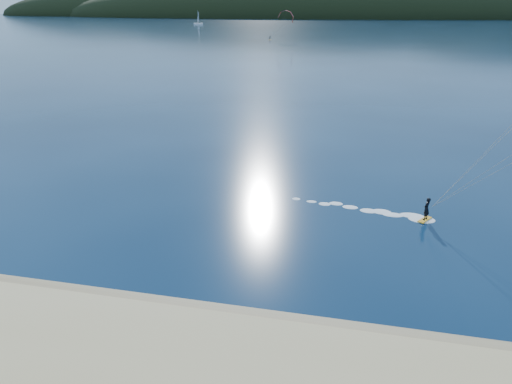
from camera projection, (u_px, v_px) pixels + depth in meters
ground at (140, 379)px, 19.35m from camera, size 1800.00×1800.00×0.00m
wet_sand at (178, 314)px, 23.39m from camera, size 220.00×2.50×0.10m
headland at (353, 17)px, 692.09m from camera, size 1200.00×310.00×140.00m
kitesurfer_far at (285, 19)px, 207.08m from camera, size 12.53×5.50×12.90m
sailboat at (198, 23)px, 400.17m from camera, size 8.51×5.34×11.88m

